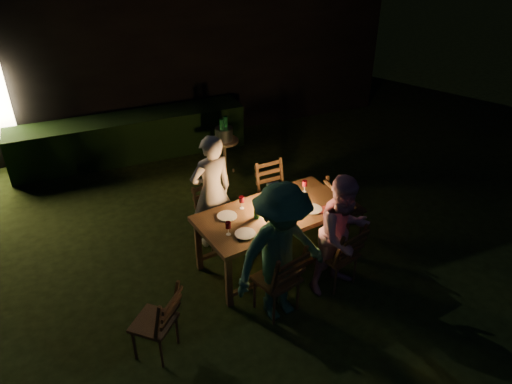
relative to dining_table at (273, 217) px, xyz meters
name	(u,v)px	position (x,y,z in m)	size (l,w,h in m)	color
garden_envelope	(125,38)	(-0.66, 6.22, 0.85)	(40.00, 40.00, 3.20)	black
dining_table	(273,217)	(0.00, 0.00, 0.00)	(2.07, 1.27, 0.81)	#452A17
chair_near_left	(277,290)	(-0.31, -0.83, -0.42)	(0.58, 0.60, 1.02)	#452A17
chair_near_right	(337,264)	(0.57, -0.69, -0.43)	(0.54, 0.57, 0.97)	#452A17
chair_far_left	(215,227)	(-0.57, 0.68, -0.45)	(0.51, 0.53, 0.92)	#452A17
chair_far_right	(275,205)	(0.42, 0.85, -0.43)	(0.47, 0.50, 0.98)	#452A17
chair_end	(344,217)	(1.21, 0.20, -0.44)	(0.49, 0.46, 0.95)	#452A17
chair_spare	(157,333)	(-1.76, -0.92, -0.44)	(0.61, 0.61, 0.94)	#452A17
person_house_side	(212,192)	(-0.58, 0.73, 0.10)	(0.60, 0.40, 1.65)	beige
person_opp_right	(343,235)	(0.58, -0.73, 0.06)	(0.76, 0.59, 1.57)	#CA8AA5
person_opp_left	(281,254)	(-0.31, -0.88, 0.15)	(1.13, 0.65, 1.75)	#326548
lantern	(275,198)	(0.04, 0.06, 0.24)	(0.16, 0.16, 0.35)	white
plate_far_left	(227,216)	(-0.58, 0.13, 0.09)	(0.25, 0.25, 0.01)	white
plate_near_left	(245,234)	(-0.51, -0.31, 0.09)	(0.25, 0.25, 0.01)	white
plate_far_right	(292,194)	(0.41, 0.29, 0.09)	(0.25, 0.25, 0.01)	white
plate_near_right	(312,209)	(0.48, -0.14, 0.09)	(0.25, 0.25, 0.01)	white
wineglass_a	(242,203)	(-0.34, 0.23, 0.17)	(0.06, 0.06, 0.18)	#59070F
wineglass_b	(228,228)	(-0.69, -0.24, 0.17)	(0.06, 0.06, 0.18)	#59070F
wineglass_c	(306,209)	(0.34, -0.23, 0.17)	(0.06, 0.06, 0.18)	#59070F
wineglass_d	(305,186)	(0.58, 0.28, 0.17)	(0.06, 0.06, 0.18)	#59070F
wineglass_e	(280,220)	(-0.05, -0.31, 0.17)	(0.06, 0.06, 0.18)	silver
bottle_table	(257,208)	(-0.25, -0.04, 0.22)	(0.07, 0.07, 0.28)	#0F471E
napkin_left	(278,228)	(-0.10, -0.34, 0.09)	(0.18, 0.14, 0.01)	red
napkin_right	(322,210)	(0.59, -0.21, 0.09)	(0.18, 0.14, 0.01)	red
phone	(244,239)	(-0.56, -0.40, 0.08)	(0.14, 0.07, 0.01)	black
side_table	(224,144)	(0.23, 2.54, -0.15)	(0.49, 0.49, 0.65)	olive
ice_bucket	(224,134)	(0.23, 2.54, 0.04)	(0.30, 0.30, 0.22)	#A5A8AD
bottle_bucket_a	(222,133)	(0.18, 2.50, 0.09)	(0.07, 0.07, 0.32)	#0F471E
bottle_bucket_b	(226,130)	(0.28, 2.58, 0.09)	(0.07, 0.07, 0.32)	#0F471E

